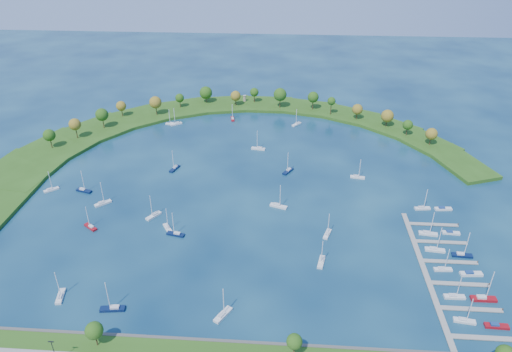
# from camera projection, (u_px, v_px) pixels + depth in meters

# --- Properties ---
(ground) EXTENTS (700.00, 700.00, 0.00)m
(ground) POSITION_uv_depth(u_px,v_px,m) (246.00, 187.00, 244.94)
(ground) COLOR #072140
(ground) RESTS_ON ground
(breakwater) EXTENTS (286.74, 247.64, 2.00)m
(breakwater) POSITION_uv_depth(u_px,v_px,m) (179.00, 143.00, 289.39)
(breakwater) COLOR #2A5115
(breakwater) RESTS_ON ground
(breakwater_trees) EXTENTS (236.50, 91.97, 14.66)m
(breakwater_trees) POSITION_uv_depth(u_px,v_px,m) (238.00, 106.00, 317.39)
(breakwater_trees) COLOR #382314
(breakwater_trees) RESTS_ON breakwater
(harbor_tower) EXTENTS (2.60, 2.60, 4.70)m
(harbor_tower) POSITION_uv_depth(u_px,v_px,m) (245.00, 98.00, 348.01)
(harbor_tower) COLOR gray
(harbor_tower) RESTS_ON breakwater
(dock_system) EXTENTS (24.28, 82.00, 1.60)m
(dock_system) POSITION_uv_depth(u_px,v_px,m) (443.00, 272.00, 186.83)
(dock_system) COLOR gray
(dock_system) RESTS_ON ground
(moored_boat_0) EXTENTS (7.48, 6.25, 11.29)m
(moored_boat_0) POSITION_uv_depth(u_px,v_px,m) (90.00, 226.00, 212.86)
(moored_boat_0) COLOR maroon
(moored_boat_0) RESTS_ON ground
(moored_boat_1) EXTENTS (4.93, 8.62, 12.22)m
(moored_boat_1) POSITION_uv_depth(u_px,v_px,m) (175.00, 168.00, 261.00)
(moored_boat_1) COLOR #09183C
(moored_boat_1) RESTS_ON ground
(moored_boat_2) EXTENTS (6.42, 8.53, 12.51)m
(moored_boat_2) POSITION_uv_depth(u_px,v_px,m) (223.00, 314.00, 166.56)
(moored_boat_2) COLOR silver
(moored_boat_2) RESTS_ON ground
(moored_boat_3) EXTENTS (9.27, 3.60, 13.27)m
(moored_boat_3) POSITION_uv_depth(u_px,v_px,m) (113.00, 308.00, 169.07)
(moored_boat_3) COLOR #09183C
(moored_boat_3) RESTS_ON ground
(moored_boat_4) EXTENTS (3.78, 8.29, 11.76)m
(moored_boat_4) POSITION_uv_depth(u_px,v_px,m) (60.00, 296.00, 174.56)
(moored_boat_4) COLOR silver
(moored_boat_4) RESTS_ON ground
(moored_boat_5) EXTENTS (6.68, 7.54, 11.62)m
(moored_boat_5) POSITION_uv_depth(u_px,v_px,m) (297.00, 124.00, 315.28)
(moored_boat_5) COLOR silver
(moored_boat_5) RESTS_ON ground
(moored_boat_6) EXTENTS (7.44, 2.30, 10.84)m
(moored_boat_6) POSITION_uv_depth(u_px,v_px,m) (171.00, 123.00, 315.95)
(moored_boat_6) COLOR silver
(moored_boat_6) RESTS_ON ground
(moored_boat_7) EXTENTS (7.07, 6.59, 11.12)m
(moored_boat_7) POSITION_uv_depth(u_px,v_px,m) (51.00, 189.00, 241.29)
(moored_boat_7) COLOR silver
(moored_boat_7) RESTS_ON ground
(moored_boat_8) EXTENTS (8.76, 4.60, 12.40)m
(moored_boat_8) POSITION_uv_depth(u_px,v_px,m) (84.00, 190.00, 240.49)
(moored_boat_8) COLOR #09183C
(moored_boat_8) RESTS_ON ground
(moored_boat_9) EXTENTS (3.51, 7.79, 11.07)m
(moored_boat_9) POSITION_uv_depth(u_px,v_px,m) (233.00, 118.00, 323.36)
(moored_boat_9) COLOR maroon
(moored_boat_9) RESTS_ON ground
(moored_boat_10) EXTENTS (8.93, 5.20, 12.68)m
(moored_boat_10) POSITION_uv_depth(u_px,v_px,m) (278.00, 205.00, 227.89)
(moored_boat_10) COLOR silver
(moored_boat_10) RESTS_ON ground
(moored_boat_11) EXTENTS (3.88, 8.32, 11.80)m
(moored_boat_11) POSITION_uv_depth(u_px,v_px,m) (321.00, 261.00, 191.73)
(moored_boat_11) COLOR silver
(moored_boat_11) RESTS_ON ground
(moored_boat_12) EXTENTS (8.71, 3.72, 12.40)m
(moored_boat_12) POSITION_uv_depth(u_px,v_px,m) (258.00, 148.00, 282.88)
(moored_boat_12) COLOR silver
(moored_boat_12) RESTS_ON ground
(moored_boat_13) EXTENTS (6.37, 8.50, 12.46)m
(moored_boat_13) POSITION_uv_depth(u_px,v_px,m) (288.00, 171.00, 258.44)
(moored_boat_13) COLOR #09183C
(moored_boat_13) RESTS_ON ground
(moored_boat_14) EXTENTS (6.15, 8.07, 11.88)m
(moored_boat_14) POSITION_uv_depth(u_px,v_px,m) (168.00, 228.00, 211.83)
(moored_boat_14) COLOR silver
(moored_boat_14) RESTS_ON ground
(moored_boat_15) EXTENTS (6.61, 8.14, 12.18)m
(moored_boat_15) POSITION_uv_depth(u_px,v_px,m) (154.00, 215.00, 220.70)
(moored_boat_15) COLOR silver
(moored_boat_15) RESTS_ON ground
(moored_boat_16) EXTENTS (8.12, 6.51, 12.10)m
(moored_boat_16) POSITION_uv_depth(u_px,v_px,m) (176.00, 123.00, 315.69)
(moored_boat_16) COLOR silver
(moored_boat_16) RESTS_ON ground
(moored_boat_17) EXTENTS (4.45, 7.84, 11.12)m
(moored_boat_17) POSITION_uv_depth(u_px,v_px,m) (327.00, 233.00, 208.25)
(moored_boat_17) COLOR silver
(moored_boat_17) RESTS_ON ground
(moored_boat_18) EXTENTS (7.73, 7.38, 12.28)m
(moored_boat_18) POSITION_uv_depth(u_px,v_px,m) (103.00, 203.00, 230.04)
(moored_boat_18) COLOR silver
(moored_boat_18) RESTS_ON ground
(moored_boat_19) EXTENTS (8.03, 3.38, 11.44)m
(moored_boat_19) POSITION_uv_depth(u_px,v_px,m) (357.00, 177.00, 252.70)
(moored_boat_19) COLOR silver
(moored_boat_19) RESTS_ON ground
(moored_boat_20) EXTENTS (8.51, 4.07, 12.06)m
(moored_boat_20) POSITION_uv_depth(u_px,v_px,m) (176.00, 234.00, 208.11)
(moored_boat_20) COLOR #09183C
(moored_boat_20) RESTS_ON ground
(docked_boat_0) EXTENTS (7.78, 3.13, 11.11)m
(docked_boat_0) POSITION_uv_depth(u_px,v_px,m) (464.00, 320.00, 164.18)
(docked_boat_0) COLOR silver
(docked_boat_0) RESTS_ON ground
(docked_boat_1) EXTENTS (8.31, 2.56, 1.68)m
(docked_boat_1) POSITION_uv_depth(u_px,v_px,m) (496.00, 326.00, 162.26)
(docked_boat_1) COLOR maroon
(docked_boat_1) RESTS_ON ground
(docked_boat_2) EXTENTS (7.90, 2.36, 11.56)m
(docked_boat_2) POSITION_uv_depth(u_px,v_px,m) (454.00, 296.00, 174.42)
(docked_boat_2) COLOR silver
(docked_boat_2) RESTS_ON ground
(docked_boat_3) EXTENTS (9.48, 2.77, 13.89)m
(docked_boat_3) POSITION_uv_depth(u_px,v_px,m) (483.00, 298.00, 173.37)
(docked_boat_3) COLOR maroon
(docked_boat_3) RESTS_ON ground
(docked_boat_4) EXTENTS (7.43, 2.52, 10.75)m
(docked_boat_4) POSITION_uv_depth(u_px,v_px,m) (443.00, 269.00, 187.77)
(docked_boat_4) COLOR silver
(docked_boat_4) RESTS_ON ground
(docked_boat_5) EXTENTS (9.00, 3.14, 1.80)m
(docked_boat_5) POSITION_uv_depth(u_px,v_px,m) (471.00, 274.00, 185.46)
(docked_boat_5) COLOR silver
(docked_boat_5) RESTS_ON ground
(docked_boat_6) EXTENTS (8.55, 3.30, 12.25)m
(docked_boat_6) POSITION_uv_depth(u_px,v_px,m) (435.00, 249.00, 198.49)
(docked_boat_6) COLOR silver
(docked_boat_6) RESTS_ON ground
(docked_boat_7) EXTENTS (8.57, 2.90, 12.39)m
(docked_boat_7) POSITION_uv_depth(u_px,v_px,m) (462.00, 255.00, 195.39)
(docked_boat_7) COLOR #09183C
(docked_boat_7) RESTS_ON ground
(docked_boat_8) EXTENTS (8.47, 3.37, 12.11)m
(docked_boat_8) POSITION_uv_depth(u_px,v_px,m) (428.00, 233.00, 208.47)
(docked_boat_8) COLOR silver
(docked_boat_8) RESTS_ON ground
(docked_boat_9) EXTENTS (7.84, 2.58, 1.58)m
(docked_boat_9) POSITION_uv_depth(u_px,v_px,m) (451.00, 233.00, 209.23)
(docked_boat_9) COLOR silver
(docked_boat_9) RESTS_ON ground
(docked_boat_10) EXTENTS (7.83, 3.09, 11.21)m
(docked_boat_10) POSITION_uv_depth(u_px,v_px,m) (422.00, 208.00, 226.28)
(docked_boat_10) COLOR silver
(docked_boat_10) RESTS_ON ground
(docked_boat_11) EXTENTS (8.41, 2.97, 1.68)m
(docked_boat_11) POSITION_uv_depth(u_px,v_px,m) (443.00, 209.00, 225.99)
(docked_boat_11) COLOR silver
(docked_boat_11) RESTS_ON ground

